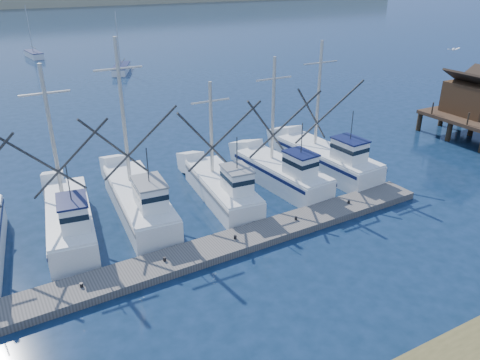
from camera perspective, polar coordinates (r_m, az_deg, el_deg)
name	(u,v)px	position (r m, az deg, el deg)	size (l,w,h in m)	color
ground	(389,276)	(23.98, 17.73, -11.14)	(500.00, 500.00, 0.00)	#0B1F34
floating_dock	(184,258)	(23.93, -6.90, -9.48)	(31.20, 2.08, 0.42)	#635D58
trawler_fleet	(156,202)	(27.91, -10.26, -2.61)	(30.32, 9.39, 10.12)	white
sailboat_near	(121,69)	(69.75, -14.26, 13.01)	(4.22, 6.68, 8.10)	white
sailboat_far	(34,54)	(86.21, -23.84, 13.82)	(2.38, 5.92, 8.10)	white
flying_gull	(454,49)	(39.04, 24.61, 14.28)	(1.24, 0.23, 0.23)	white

